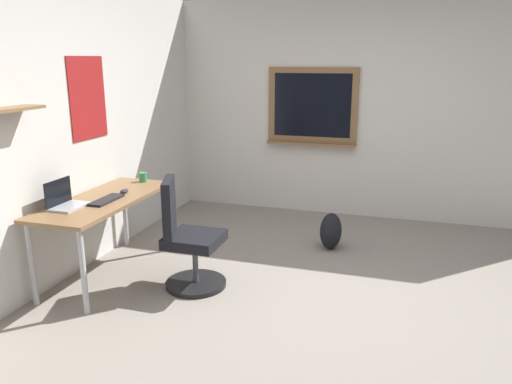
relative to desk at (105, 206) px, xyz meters
name	(u,v)px	position (x,y,z in m)	size (l,w,h in m)	color
ground_plane	(340,304)	(0.05, -2.08, -0.65)	(5.20, 5.20, 0.00)	gray
wall_back	(64,129)	(0.04, 0.37, 0.66)	(5.00, 0.30, 2.60)	silver
wall_right	(371,111)	(2.50, -2.05, 0.65)	(0.22, 5.00, 2.60)	silver
desk	(105,206)	(0.00, 0.00, 0.00)	(1.47, 0.59, 0.72)	olive
office_chair	(187,241)	(-0.01, -0.78, -0.24)	(0.53, 0.55, 0.95)	black
laptop	(65,201)	(-0.33, 0.14, 0.13)	(0.31, 0.21, 0.23)	#ADAFB5
keyboard	(107,200)	(-0.07, -0.07, 0.08)	(0.37, 0.13, 0.02)	black
computer_mouse	(124,191)	(0.21, -0.07, 0.09)	(0.10, 0.06, 0.03)	#262628
coffee_mug	(143,177)	(0.63, -0.02, 0.12)	(0.08, 0.08, 0.09)	#338C4C
backpack	(331,231)	(1.24, -1.81, -0.46)	(0.32, 0.22, 0.37)	black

